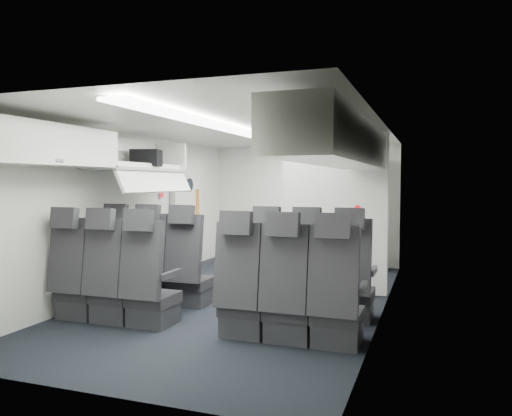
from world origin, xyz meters
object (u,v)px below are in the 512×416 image
Objects in this scene: boarding_door at (186,215)px; seat_row_mid at (195,292)px; carry_on_bag at (146,158)px; seat_row_front at (229,276)px; flight_attendant at (306,220)px; galley_unit at (354,214)px.

seat_row_mid is at bearing -61.23° from boarding_door.
boarding_door is 1.91m from carry_on_bag.
seat_row_front is at bearing -31.30° from carry_on_bag.
seat_row_mid is at bearing -90.00° from seat_row_front.
flight_attendant is (0.38, 2.17, 0.50)m from seat_row_front.
galley_unit reaches higher than seat_row_mid.
galley_unit is at bearing 36.45° from carry_on_bag.
boarding_door is at bearing 128.16° from seat_row_front.
boarding_door reaches higher than seat_row_front.
boarding_door is at bearing 118.77° from seat_row_mid.
seat_row_front is at bearing -51.84° from boarding_door.
galley_unit is 1.05× the size of flight_attendant.
flight_attendant is at bearing 2.49° from boarding_door.
seat_row_front is 0.90m from seat_row_mid.
seat_row_mid is 4.30m from galley_unit.
galley_unit reaches higher than boarding_door.
seat_row_mid is 3.45m from boarding_door.
flight_attendant is 4.88× the size of carry_on_bag.
seat_row_front is at bearing 150.53° from flight_attendant.
boarding_door is at bearing 72.88° from flight_attendant.
boarding_door is (-1.64, 2.99, 0.55)m from seat_row_mid.
boarding_door is (-1.64, 2.09, 0.55)m from seat_row_front.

